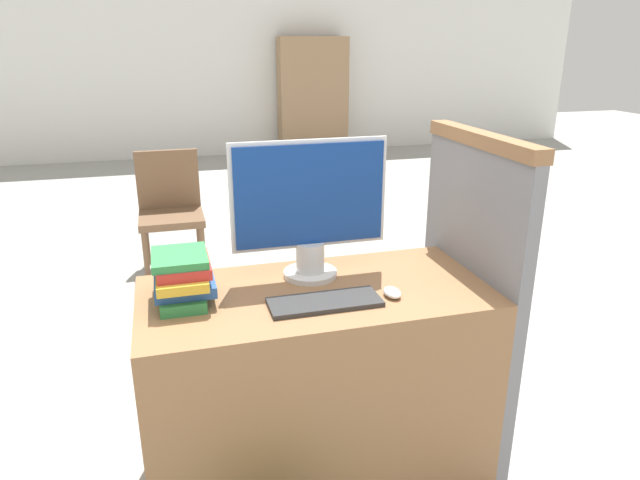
# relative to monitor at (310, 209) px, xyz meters

# --- Properties ---
(wall_back) EXTENTS (12.00, 0.06, 2.80)m
(wall_back) POSITION_rel_monitor_xyz_m (-0.01, 6.50, 0.37)
(wall_back) COLOR white
(wall_back) RESTS_ON ground_plane
(desk) EXTENTS (1.20, 0.59, 0.77)m
(desk) POSITION_rel_monitor_xyz_m (-0.01, -0.13, -0.64)
(desk) COLOR #8C603D
(desk) RESTS_ON ground_plane
(carrel_divider) EXTENTS (0.07, 0.69, 1.28)m
(carrel_divider) POSITION_rel_monitor_xyz_m (0.61, -0.08, -0.38)
(carrel_divider) COLOR slate
(carrel_divider) RESTS_ON ground_plane
(monitor) EXTENTS (0.56, 0.20, 0.50)m
(monitor) POSITION_rel_monitor_xyz_m (0.00, 0.00, 0.00)
(monitor) COLOR silver
(monitor) RESTS_ON desk
(keyboard) EXTENTS (0.37, 0.14, 0.02)m
(keyboard) POSITION_rel_monitor_xyz_m (-0.01, -0.24, -0.25)
(keyboard) COLOR #2D2D2D
(keyboard) RESTS_ON desk
(mouse) EXTENTS (0.05, 0.09, 0.03)m
(mouse) POSITION_rel_monitor_xyz_m (0.22, -0.25, -0.24)
(mouse) COLOR white
(mouse) RESTS_ON desk
(book_stack) EXTENTS (0.19, 0.28, 0.17)m
(book_stack) POSITION_rel_monitor_xyz_m (-0.46, -0.08, -0.17)
(book_stack) COLOR #2D7F42
(book_stack) RESTS_ON desk
(far_chair) EXTENTS (0.44, 0.44, 0.85)m
(far_chair) POSITION_rel_monitor_xyz_m (-0.46, 2.18, -0.55)
(far_chair) COLOR brown
(far_chair) RESTS_ON ground_plane
(bookshelf_far) EXTENTS (0.98, 0.32, 1.63)m
(bookshelf_far) POSITION_rel_monitor_xyz_m (1.67, 6.26, -0.21)
(bookshelf_far) COLOR #9E7A56
(bookshelf_far) RESTS_ON ground_plane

